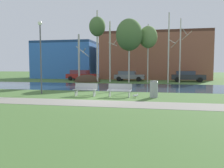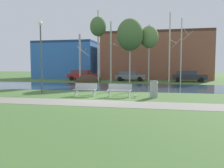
# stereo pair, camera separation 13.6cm
# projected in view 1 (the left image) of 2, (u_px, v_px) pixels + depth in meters

# --- Properties ---
(ground_plane) EXTENTS (120.00, 120.00, 0.00)m
(ground_plane) POSITION_uv_depth(u_px,v_px,m) (122.00, 85.00, 24.13)
(ground_plane) COLOR #476B33
(paved_path_strip) EXTENTS (60.00, 2.19, 0.01)m
(paved_path_strip) POSITION_uv_depth(u_px,v_px,m) (90.00, 103.00, 12.49)
(paved_path_strip) COLOR gray
(paved_path_strip) RESTS_ON ground
(river_band) EXTENTS (80.00, 8.55, 0.01)m
(river_band) POSITION_uv_depth(u_px,v_px,m) (120.00, 87.00, 22.54)
(river_band) COLOR #2D475B
(river_band) RESTS_ON ground
(soil_mound) EXTENTS (3.42, 2.89, 1.94)m
(soil_mound) POSITION_uv_depth(u_px,v_px,m) (87.00, 82.00, 29.71)
(soil_mound) COLOR #423021
(soil_mound) RESTS_ON ground
(bench_left) EXTENTS (1.62, 0.63, 0.87)m
(bench_left) POSITION_uv_depth(u_px,v_px,m) (85.00, 89.00, 15.45)
(bench_left) COLOR #9EA0A3
(bench_left) RESTS_ON ground
(bench_right) EXTENTS (1.62, 0.63, 0.87)m
(bench_right) POSITION_uv_depth(u_px,v_px,m) (120.00, 90.00, 14.99)
(bench_right) COLOR #9EA0A3
(bench_right) RESTS_ON ground
(trash_bin) EXTENTS (0.55, 0.55, 1.09)m
(trash_bin) POSITION_uv_depth(u_px,v_px,m) (154.00, 89.00, 14.72)
(trash_bin) COLOR #999B9E
(trash_bin) RESTS_ON ground
(seagull) EXTENTS (0.42, 0.15, 0.25)m
(seagull) POSITION_uv_depth(u_px,v_px,m) (135.00, 96.00, 14.66)
(seagull) COLOR white
(seagull) RESTS_ON ground
(streetlamp) EXTENTS (0.32, 0.32, 5.34)m
(streetlamp) POSITION_uv_depth(u_px,v_px,m) (41.00, 45.00, 16.52)
(streetlamp) COLOR #4C4C51
(streetlamp) RESTS_ON ground
(birch_far_left) EXTENTS (1.54, 2.36, 6.22)m
(birch_far_left) POSITION_uv_depth(u_px,v_px,m) (79.00, 58.00, 29.51)
(birch_far_left) COLOR #BCB7A8
(birch_far_left) RESTS_ON ground
(birch_left) EXTENTS (2.05, 2.05, 9.05)m
(birch_left) POSITION_uv_depth(u_px,v_px,m) (97.00, 27.00, 28.46)
(birch_left) COLOR beige
(birch_left) RESTS_ON ground
(birch_center_left) EXTENTS (1.23, 2.06, 7.90)m
(birch_center_left) POSITION_uv_depth(u_px,v_px,m) (110.00, 51.00, 29.61)
(birch_center_left) COLOR beige
(birch_center_left) RESTS_ON ground
(birch_center) EXTENTS (3.27, 3.27, 7.88)m
(birch_center) POSITION_uv_depth(u_px,v_px,m) (129.00, 35.00, 27.73)
(birch_center) COLOR beige
(birch_center) RESTS_ON ground
(birch_center_right) EXTENTS (2.32, 2.32, 7.35)m
(birch_center_right) POSITION_uv_depth(u_px,v_px,m) (148.00, 37.00, 28.49)
(birch_center_right) COLOR beige
(birch_center_right) RESTS_ON ground
(birch_right) EXTENTS (1.53, 2.27, 8.59)m
(birch_right) POSITION_uv_depth(u_px,v_px,m) (169.00, 48.00, 27.69)
(birch_right) COLOR beige
(birch_right) RESTS_ON ground
(birch_far_right) EXTENTS (1.39, 2.08, 7.73)m
(birch_far_right) POSITION_uv_depth(u_px,v_px,m) (180.00, 50.00, 27.05)
(birch_far_right) COLOR beige
(birch_far_right) RESTS_ON ground
(parked_van_nearest_red) EXTENTS (4.50, 2.15, 1.52)m
(parked_van_nearest_red) POSITION_uv_depth(u_px,v_px,m) (82.00, 75.00, 32.97)
(parked_van_nearest_red) COLOR maroon
(parked_van_nearest_red) RESTS_ON ground
(parked_sedan_second_grey) EXTENTS (4.22, 2.16, 1.40)m
(parked_sedan_second_grey) POSITION_uv_depth(u_px,v_px,m) (129.00, 76.00, 31.72)
(parked_sedan_second_grey) COLOR slate
(parked_sedan_second_grey) RESTS_ON ground
(parked_hatch_third_dark) EXTENTS (4.32, 2.24, 1.44)m
(parked_hatch_third_dark) POSITION_uv_depth(u_px,v_px,m) (187.00, 76.00, 29.93)
(parked_hatch_third_dark) COLOR #282B30
(parked_hatch_third_dark) RESTS_ON ground
(building_blue_store) EXTENTS (10.45, 9.22, 6.32)m
(building_blue_store) POSITION_uv_depth(u_px,v_px,m) (69.00, 60.00, 41.20)
(building_blue_store) COLOR #3870C6
(building_blue_store) RESTS_ON ground
(building_brick_low) EXTENTS (16.87, 8.17, 7.46)m
(building_brick_low) POSITION_uv_depth(u_px,v_px,m) (154.00, 56.00, 37.59)
(building_brick_low) COLOR brown
(building_brick_low) RESTS_ON ground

